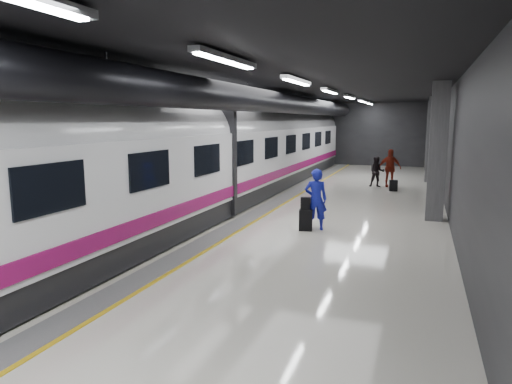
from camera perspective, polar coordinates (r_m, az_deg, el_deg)
The scene contains 9 objects.
ground at distance 14.89m, azimuth 3.66°, elevation -3.75°, with size 40.00×40.00×0.00m, color silver.
platform_hall at distance 15.52m, azimuth 3.77°, elevation 9.92°, with size 10.02×40.02×4.51m.
train at distance 15.79m, azimuth -7.68°, elevation 4.51°, with size 3.05×38.00×4.05m.
traveler_main at distance 13.79m, azimuth 7.49°, elevation -0.92°, with size 0.68×0.44×1.85m, color #1A1CC4.
suitcase_main at distance 13.74m, azimuth 6.23°, elevation -3.51°, with size 0.39×0.25×0.64m, color black.
shoulder_bag at distance 13.65m, azimuth 6.18°, elevation -1.43°, with size 0.28×0.15×0.37m, color black.
traveler_far_a at distance 23.24m, azimuth 14.88°, elevation 2.47°, with size 0.74×0.57×1.51m, color black.
traveler_far_b at distance 23.46m, azimuth 16.37°, elevation 2.90°, with size 1.09×0.46×1.87m, color maroon.
suitcase_far at distance 22.14m, azimuth 16.80°, elevation 0.77°, with size 0.35×0.23×0.52m, color black.
Camera 1 is at (4.06, -13.95, 3.29)m, focal length 32.00 mm.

